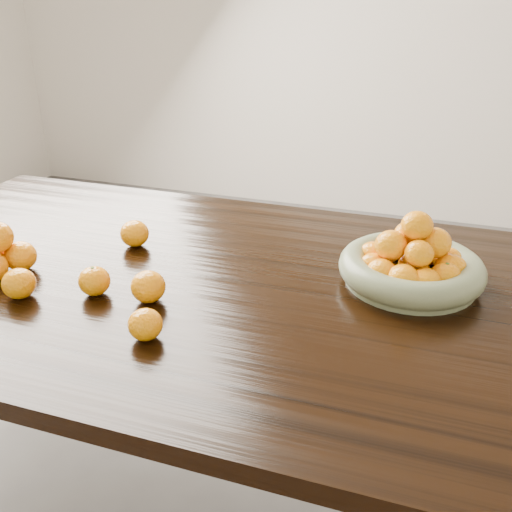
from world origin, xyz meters
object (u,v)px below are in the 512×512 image
(fruit_bowl, at_px, (411,265))
(dining_table, at_px, (243,317))
(loose_orange_0, at_px, (94,281))
(orange_pyramid, at_px, (0,253))

(fruit_bowl, bearing_deg, dining_table, -161.39)
(loose_orange_0, bearing_deg, dining_table, 27.93)
(orange_pyramid, relative_size, loose_orange_0, 2.14)
(dining_table, relative_size, loose_orange_0, 29.67)
(loose_orange_0, bearing_deg, orange_pyramid, 175.72)
(dining_table, distance_m, fruit_bowl, 0.39)
(dining_table, xyz_separation_m, fruit_bowl, (0.35, 0.12, 0.13))
(dining_table, xyz_separation_m, loose_orange_0, (-0.28, -0.15, 0.12))
(dining_table, xyz_separation_m, orange_pyramid, (-0.54, -0.13, 0.14))
(fruit_bowl, xyz_separation_m, loose_orange_0, (-0.63, -0.27, -0.01))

